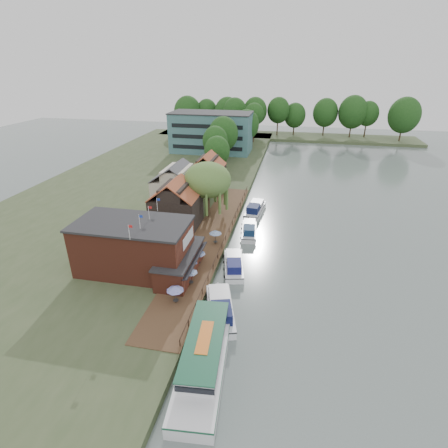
# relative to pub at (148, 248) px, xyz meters

# --- Properties ---
(ground) EXTENTS (260.00, 260.00, 0.00)m
(ground) POSITION_rel_pub_xyz_m (14.00, 1.00, -4.65)
(ground) COLOR slate
(ground) RESTS_ON ground
(land_bank) EXTENTS (50.00, 140.00, 1.00)m
(land_bank) POSITION_rel_pub_xyz_m (-16.00, 36.00, -4.15)
(land_bank) COLOR #384728
(land_bank) RESTS_ON ground
(quay_deck) EXTENTS (6.00, 50.00, 0.10)m
(quay_deck) POSITION_rel_pub_xyz_m (6.00, 11.00, -3.60)
(quay_deck) COLOR #47301E
(quay_deck) RESTS_ON land_bank
(quay_rail) EXTENTS (0.20, 49.00, 1.00)m
(quay_rail) POSITION_rel_pub_xyz_m (8.70, 11.50, -3.15)
(quay_rail) COLOR black
(quay_rail) RESTS_ON land_bank
(pub) EXTENTS (20.00, 11.00, 7.30)m
(pub) POSITION_rel_pub_xyz_m (0.00, 0.00, 0.00)
(pub) COLOR maroon
(pub) RESTS_ON land_bank
(hotel_block) EXTENTS (25.40, 12.40, 12.30)m
(hotel_block) POSITION_rel_pub_xyz_m (-8.00, 71.00, 2.50)
(hotel_block) COLOR #38666B
(hotel_block) RESTS_ON land_bank
(cottage_a) EXTENTS (8.60, 7.60, 8.50)m
(cottage_a) POSITION_rel_pub_xyz_m (-1.00, 15.00, 0.60)
(cottage_a) COLOR black
(cottage_a) RESTS_ON land_bank
(cottage_b) EXTENTS (9.60, 8.60, 8.50)m
(cottage_b) POSITION_rel_pub_xyz_m (-4.00, 25.00, 0.60)
(cottage_b) COLOR beige
(cottage_b) RESTS_ON land_bank
(cottage_c) EXTENTS (7.60, 7.60, 8.50)m
(cottage_c) POSITION_rel_pub_xyz_m (0.00, 34.00, 0.60)
(cottage_c) COLOR black
(cottage_c) RESTS_ON land_bank
(willow) EXTENTS (8.60, 8.60, 10.43)m
(willow) POSITION_rel_pub_xyz_m (3.50, 20.00, 1.56)
(willow) COLOR #476B2D
(willow) RESTS_ON land_bank
(umbrella_0) EXTENTS (2.13, 2.13, 2.38)m
(umbrella_0) POSITION_rel_pub_xyz_m (5.99, -6.29, -2.36)
(umbrella_0) COLOR #1C1F9B
(umbrella_0) RESTS_ON quay_deck
(umbrella_1) EXTENTS (1.94, 1.94, 2.38)m
(umbrella_1) POSITION_rel_pub_xyz_m (6.66, -2.22, -2.36)
(umbrella_1) COLOR navy
(umbrella_1) RESTS_ON quay_deck
(umbrella_2) EXTENTS (2.33, 2.33, 2.38)m
(umbrella_2) POSITION_rel_pub_xyz_m (5.80, 0.13, -2.36)
(umbrella_2) COLOR #1B2298
(umbrella_2) RESTS_ON quay_deck
(umbrella_3) EXTENTS (2.21, 2.21, 2.38)m
(umbrella_3) POSITION_rel_pub_xyz_m (6.32, 2.63, -2.36)
(umbrella_3) COLOR navy
(umbrella_3) RESTS_ON quay_deck
(umbrella_4) EXTENTS (2.03, 2.03, 2.38)m
(umbrella_4) POSITION_rel_pub_xyz_m (7.34, 9.42, -2.36)
(umbrella_4) COLOR navy
(umbrella_4) RESTS_ON quay_deck
(cruiser_0) EXTENTS (6.15, 10.87, 2.53)m
(cruiser_0) POSITION_rel_pub_xyz_m (11.44, -6.02, -3.39)
(cruiser_0) COLOR white
(cruiser_0) RESTS_ON ground
(cruiser_1) EXTENTS (4.88, 9.63, 2.20)m
(cruiser_1) POSITION_rel_pub_xyz_m (11.25, 4.25, -3.55)
(cruiser_1) COLOR white
(cruiser_1) RESTS_ON ground
(cruiser_2) EXTENTS (3.95, 9.29, 2.15)m
(cruiser_2) POSITION_rel_pub_xyz_m (11.90, 16.07, -3.58)
(cruiser_2) COLOR silver
(cruiser_2) RESTS_ON ground
(cruiser_3) EXTENTS (4.09, 10.18, 2.41)m
(cruiser_3) POSITION_rel_pub_xyz_m (11.78, 25.52, -3.45)
(cruiser_3) COLOR silver
(cruiser_3) RESTS_ON ground
(tour_boat) EXTENTS (5.69, 15.78, 3.38)m
(tour_boat) POSITION_rel_pub_xyz_m (11.58, -14.27, -2.96)
(tour_boat) COLOR silver
(tour_boat) RESTS_ON ground
(swan) EXTENTS (0.44, 0.44, 0.44)m
(swan) POSITION_rel_pub_xyz_m (11.67, -10.61, -4.43)
(swan) COLOR white
(swan) RESTS_ON ground
(bank_tree_0) EXTENTS (6.32, 6.32, 10.37)m
(bank_tree_0) POSITION_rel_pub_xyz_m (-0.15, 44.20, 1.54)
(bank_tree_0) COLOR #143811
(bank_tree_0) RESTS_ON land_bank
(bank_tree_1) EXTENTS (6.70, 6.70, 11.44)m
(bank_tree_1) POSITION_rel_pub_xyz_m (-2.33, 51.74, 2.07)
(bank_tree_1) COLOR #143811
(bank_tree_1) RESTS_ON land_bank
(bank_tree_2) EXTENTS (8.37, 8.37, 12.87)m
(bank_tree_2) POSITION_rel_pub_xyz_m (-1.69, 59.22, 2.78)
(bank_tree_2) COLOR #143811
(bank_tree_2) RESTS_ON land_bank
(bank_tree_3) EXTENTS (8.47, 8.47, 12.57)m
(bank_tree_3) POSITION_rel_pub_xyz_m (2.13, 77.82, 2.64)
(bank_tree_3) COLOR #143811
(bank_tree_3) RESTS_ON land_bank
(bank_tree_4) EXTENTS (6.91, 6.91, 13.59)m
(bank_tree_4) POSITION_rel_pub_xyz_m (3.38, 88.08, 3.14)
(bank_tree_4) COLOR #143811
(bank_tree_4) RESTS_ON land_bank
(bank_tree_5) EXTENTS (8.87, 8.87, 14.74)m
(bank_tree_5) POSITION_rel_pub_xyz_m (-4.38, 93.17, 3.72)
(bank_tree_5) COLOR #143811
(bank_tree_5) RESTS_ON land_bank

